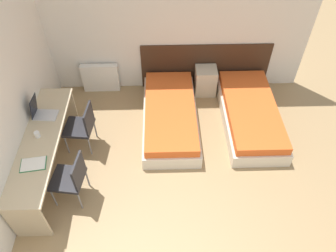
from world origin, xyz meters
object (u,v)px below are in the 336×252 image
(bed_near_window, at_px, (170,116))
(chair_near_notebook, at_px, (71,177))
(bed_near_door, at_px, (250,114))
(laptop, at_px, (42,112))
(chair_near_laptop, at_px, (82,125))
(nightstand, at_px, (205,81))

(bed_near_window, distance_m, chair_near_notebook, 2.06)
(bed_near_window, relative_size, bed_near_door, 1.00)
(chair_near_notebook, xyz_separation_m, laptop, (-0.55, 0.99, 0.31))
(chair_near_laptop, bearing_deg, bed_near_door, 15.69)
(bed_near_door, relative_size, laptop, 5.57)
(nightstand, relative_size, chair_near_laptop, 0.65)
(bed_near_door, xyz_separation_m, nightstand, (-0.71, 0.84, 0.08))
(chair_near_laptop, relative_size, chair_near_notebook, 1.00)
(bed_near_window, bearing_deg, chair_near_notebook, -134.37)
(chair_near_notebook, bearing_deg, bed_near_door, 35.18)
(bed_near_door, bearing_deg, laptop, -172.17)
(chair_near_notebook, bearing_deg, laptop, 127.19)
(nightstand, bearing_deg, chair_near_laptop, -148.44)
(chair_near_laptop, height_order, chair_near_notebook, same)
(nightstand, bearing_deg, bed_near_door, -49.91)
(laptop, bearing_deg, bed_near_window, 17.60)
(bed_near_window, bearing_deg, laptop, -166.71)
(bed_near_window, height_order, bed_near_door, same)
(laptop, bearing_deg, bed_near_door, 12.14)
(bed_near_window, height_order, nightstand, nightstand)
(bed_near_door, distance_m, laptop, 3.48)
(nightstand, distance_m, chair_near_notebook, 3.15)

